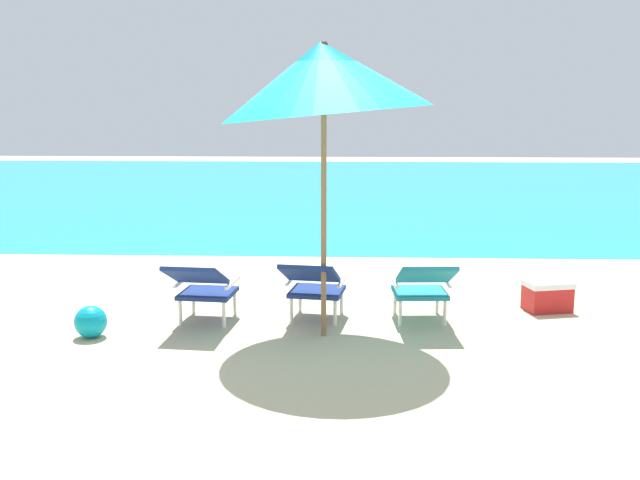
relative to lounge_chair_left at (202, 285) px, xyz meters
The scene contains 8 objects.
ground_plane 4.15m from the lounge_chair_left, 74.25° to the left, with size 40.00×40.00×0.00m, color #CCB78E.
ocean_band 12.36m from the lounge_chair_left, 84.79° to the left, with size 40.00×18.00×0.01m, color teal.
lounge_chair_left is the anchor object (origin of this frame).
lounge_chair_center 1.09m from the lounge_chair_left, ahead, with size 0.65×0.94×0.68m.
lounge_chair_right 2.15m from the lounge_chair_left, ahead, with size 0.59×0.90×0.68m.
beach_umbrella_center 2.30m from the lounge_chair_left, 12.67° to the right, with size 2.07×2.03×2.76m.
beach_ball 1.08m from the lounge_chair_left, 156.99° to the right, with size 0.30×0.30×0.30m, color #0A93AD.
cooler_box 3.58m from the lounge_chair_left, 10.76° to the left, with size 0.53×0.42×0.32m.
Camera 1 is at (0.31, -6.66, 2.11)m, focal length 40.07 mm.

